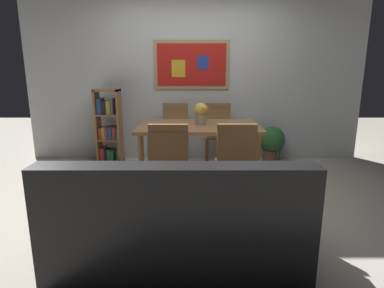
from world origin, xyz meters
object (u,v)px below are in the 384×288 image
object	(u,v)px
dining_chair_near_right	(234,159)
flower_vase	(200,113)
dining_chair_far_right	(217,129)
potted_ivy	(271,143)
dining_chair_near_left	(169,159)
bookshelf	(108,128)
dining_chair_far_left	(175,129)
leather_couch	(177,224)
dining_table	(198,132)
tv_remote	(245,126)

from	to	relation	value
dining_chair_near_right	flower_vase	distance (m)	0.98
dining_chair_far_right	potted_ivy	bearing A→B (deg)	4.90
flower_vase	dining_chair_near_left	bearing A→B (deg)	-111.26
potted_ivy	bookshelf	bearing A→B (deg)	-178.07
dining_chair_far_left	leather_couch	bearing A→B (deg)	-86.75
dining_chair_near_left	leather_couch	xyz separation A→B (m)	(0.12, -0.93, -0.22)
dining_table	dining_chair_near_right	xyz separation A→B (m)	(0.35, -0.83, -0.11)
dining_table	leather_couch	world-z (taller)	leather_couch
dining_chair_far_left	dining_chair_near_left	bearing A→B (deg)	-89.17
dining_chair_far_right	potted_ivy	distance (m)	0.88
dining_chair_near_right	dining_chair_far_right	bearing A→B (deg)	91.28
dining_chair_near_left	dining_table	bearing A→B (deg)	69.72
dining_table	tv_remote	world-z (taller)	tv_remote
dining_chair_near_left	dining_chair_far_right	world-z (taller)	same
dining_chair_near_right	potted_ivy	bearing A→B (deg)	65.02
dining_chair_far_left	leather_couch	size ratio (longest dim) A/B	0.51
dining_chair_far_right	flower_vase	size ratio (longest dim) A/B	3.39
dining_chair_far_right	flower_vase	xyz separation A→B (m)	(-0.28, -0.80, 0.35)
flower_vase	tv_remote	world-z (taller)	flower_vase
dining_table	dining_chair_far_left	size ratio (longest dim) A/B	1.64
dining_chair_near_left	dining_chair_near_right	xyz separation A→B (m)	(0.66, 0.01, 0.00)
dining_table	dining_chair_near_right	bearing A→B (deg)	-67.19
bookshelf	dining_chair_far_left	bearing A→B (deg)	-0.65
dining_chair_far_right	dining_chair_near_right	world-z (taller)	same
dining_chair_near_right	tv_remote	bearing A→B (deg)	72.91
dining_table	leather_couch	distance (m)	1.80
dining_table	tv_remote	bearing A→B (deg)	-16.28
dining_chair_far_left	bookshelf	bearing A→B (deg)	179.35
leather_couch	dining_table	bearing A→B (deg)	83.98
dining_chair_near_left	dining_chair_far_left	world-z (taller)	same
potted_ivy	dining_table	bearing A→B (deg)	-141.90
dining_chair_far_left	tv_remote	bearing A→B (deg)	-47.68
dining_table	dining_chair_near_right	size ratio (longest dim) A/B	1.64
dining_chair_far_right	dining_table	bearing A→B (deg)	-110.46
bookshelf	tv_remote	distance (m)	2.14
leather_couch	flower_vase	bearing A→B (deg)	83.15
potted_ivy	tv_remote	distance (m)	1.30
dining_chair_near_right	flower_vase	xyz separation A→B (m)	(-0.32, 0.86, 0.35)
potted_ivy	flower_vase	distance (m)	1.54
dining_chair_near_right	tv_remote	size ratio (longest dim) A/B	6.01
dining_chair_far_left	tv_remote	world-z (taller)	dining_chair_far_left
dining_table	dining_chair_far_left	distance (m)	0.88
leather_couch	flower_vase	distance (m)	1.90
dining_chair_near_left	dining_chair_far_left	xyz separation A→B (m)	(-0.02, 1.64, 0.00)
leather_couch	flower_vase	xyz separation A→B (m)	(0.22, 1.80, 0.57)
dining_chair_far_right	tv_remote	size ratio (longest dim) A/B	6.01
bookshelf	dining_chair_far_right	bearing A→B (deg)	0.41
dining_table	dining_chair_near_left	distance (m)	0.90
leather_couch	potted_ivy	xyz separation A→B (m)	(1.34, 2.67, -0.01)
dining_table	flower_vase	bearing A→B (deg)	50.19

